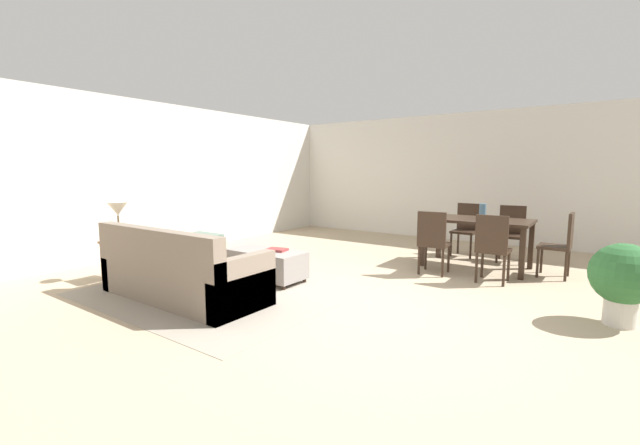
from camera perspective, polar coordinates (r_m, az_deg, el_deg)
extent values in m
plane|color=tan|center=(4.65, 5.82, -11.44)|extent=(10.80, 10.80, 0.00)
cube|color=silver|center=(9.10, 21.85, 5.86)|extent=(9.00, 0.12, 2.70)
cube|color=silver|center=(7.95, -21.58, 5.76)|extent=(0.12, 11.00, 2.70)
cube|color=gray|center=(5.38, -12.76, -8.94)|extent=(3.00, 2.80, 0.01)
cube|color=gray|center=(5.08, -18.59, -7.67)|extent=(2.13, 0.86, 0.42)
cube|color=gray|center=(4.80, -22.16, -3.44)|extent=(2.13, 0.16, 0.44)
cube|color=gray|center=(5.88, -24.35, -4.95)|extent=(0.14, 0.86, 0.62)
cube|color=gray|center=(4.32, -10.78, -8.69)|extent=(0.14, 0.86, 0.62)
cube|color=tan|center=(5.41, -23.04, -2.86)|extent=(0.35, 0.13, 0.35)
cube|color=gray|center=(4.95, -19.68, -3.60)|extent=(0.35, 0.11, 0.34)
cube|color=slate|center=(4.52, -15.33, -3.99)|extent=(0.41, 0.13, 0.41)
cube|color=gray|center=(5.61, -7.63, -5.69)|extent=(1.10, 0.53, 0.35)
cylinder|color=#332319|center=(6.14, -9.63, -6.57)|extent=(0.05, 0.05, 0.06)
cylinder|color=#332319|center=(5.50, -2.21, -8.10)|extent=(0.05, 0.05, 0.06)
cylinder|color=#332319|center=(5.86, -12.63, -7.32)|extent=(0.05, 0.05, 0.06)
cylinder|color=#332319|center=(5.18, -5.16, -9.10)|extent=(0.05, 0.05, 0.06)
cube|color=brown|center=(6.15, -26.35, -2.45)|extent=(0.40, 0.40, 0.03)
cylinder|color=brown|center=(6.42, -25.60, -4.50)|extent=(0.04, 0.04, 0.52)
cylinder|color=brown|center=(6.13, -24.05, -4.94)|extent=(0.04, 0.04, 0.52)
cylinder|color=brown|center=(6.27, -28.32, -4.93)|extent=(0.04, 0.04, 0.52)
cylinder|color=brown|center=(5.97, -26.87, -5.41)|extent=(0.04, 0.04, 0.52)
cylinder|color=brown|center=(6.14, -26.37, -2.19)|extent=(0.16, 0.16, 0.02)
cylinder|color=brown|center=(6.12, -26.46, -0.60)|extent=(0.02, 0.02, 0.32)
cone|color=beige|center=(6.10, -26.59, 1.73)|extent=(0.26, 0.26, 0.18)
cube|color=#332319|center=(6.67, 21.22, 0.32)|extent=(1.55, 0.88, 0.04)
cube|color=#332319|center=(7.28, 16.39, -1.96)|extent=(0.07, 0.07, 0.72)
cube|color=#332319|center=(6.95, 27.57, -2.91)|extent=(0.07, 0.07, 0.72)
cube|color=#332319|center=(6.58, 14.21, -2.84)|extent=(0.07, 0.07, 0.72)
cube|color=#332319|center=(6.21, 26.58, -3.97)|extent=(0.07, 0.07, 0.72)
cube|color=#332319|center=(6.12, 15.79, -2.97)|extent=(0.43, 0.43, 0.04)
cube|color=#332319|center=(5.91, 15.42, -0.81)|extent=(0.40, 0.07, 0.47)
cylinder|color=#332319|center=(6.37, 14.65, -4.60)|extent=(0.04, 0.04, 0.41)
cylinder|color=#332319|center=(6.29, 17.63, -4.86)|extent=(0.04, 0.04, 0.41)
cylinder|color=#332319|center=(6.05, 13.73, -5.19)|extent=(0.04, 0.04, 0.41)
cylinder|color=#332319|center=(5.96, 16.87, -5.48)|extent=(0.04, 0.04, 0.41)
cube|color=#332319|center=(5.92, 23.22, -3.63)|extent=(0.41, 0.41, 0.04)
cube|color=#332319|center=(5.70, 23.00, -1.41)|extent=(0.40, 0.05, 0.47)
cylinder|color=#332319|center=(6.15, 21.86, -5.30)|extent=(0.04, 0.04, 0.41)
cylinder|color=#332319|center=(6.10, 24.99, -5.58)|extent=(0.04, 0.04, 0.41)
cylinder|color=#332319|center=(5.83, 21.14, -5.94)|extent=(0.04, 0.04, 0.41)
cylinder|color=#332319|center=(5.77, 24.45, -6.25)|extent=(0.04, 0.04, 0.41)
cube|color=#332319|center=(7.53, 19.68, -1.25)|extent=(0.42, 0.42, 0.04)
cube|color=#332319|center=(7.67, 20.20, 0.80)|extent=(0.40, 0.06, 0.47)
cylinder|color=#332319|center=(7.35, 20.43, -3.26)|extent=(0.04, 0.04, 0.41)
cylinder|color=#332319|center=(7.46, 17.94, -3.00)|extent=(0.04, 0.04, 0.41)
cylinder|color=#332319|center=(7.67, 21.22, -2.87)|extent=(0.04, 0.04, 0.41)
cylinder|color=#332319|center=(7.77, 18.83, -2.64)|extent=(0.04, 0.04, 0.41)
cube|color=#332319|center=(7.31, 25.22, -1.75)|extent=(0.43, 0.43, 0.04)
cube|color=#332319|center=(7.46, 25.46, 0.37)|extent=(0.40, 0.07, 0.47)
cylinder|color=#332319|center=(7.17, 26.33, -3.81)|extent=(0.04, 0.04, 0.41)
cylinder|color=#332319|center=(7.20, 23.63, -3.62)|extent=(0.04, 0.04, 0.41)
cylinder|color=#332319|center=(7.50, 26.55, -3.36)|extent=(0.04, 0.04, 0.41)
cylinder|color=#332319|center=(7.53, 23.97, -3.18)|extent=(0.04, 0.04, 0.41)
cube|color=#332319|center=(6.57, 30.09, -3.00)|extent=(0.41, 0.41, 0.04)
cube|color=#332319|center=(6.51, 31.80, -0.91)|extent=(0.05, 0.40, 0.47)
cylinder|color=#332319|center=(6.46, 28.29, -5.07)|extent=(0.04, 0.04, 0.41)
cylinder|color=#332319|center=(6.79, 28.71, -4.53)|extent=(0.04, 0.04, 0.41)
cylinder|color=#332319|center=(6.43, 31.30, -5.32)|extent=(0.04, 0.04, 0.41)
cylinder|color=#332319|center=(6.76, 31.57, -4.77)|extent=(0.04, 0.04, 0.41)
cylinder|color=slate|center=(6.65, 21.91, 1.46)|extent=(0.10, 0.10, 0.23)
cube|color=maroon|center=(5.52, -6.09, -3.82)|extent=(0.30, 0.25, 0.03)
cylinder|color=beige|center=(4.95, 36.56, -10.10)|extent=(0.28, 0.28, 0.26)
sphere|color=#2D6633|center=(4.86, 36.89, -5.80)|extent=(0.59, 0.59, 0.59)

